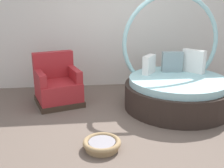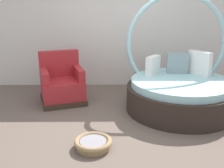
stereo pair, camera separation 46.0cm
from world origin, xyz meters
TOP-DOWN VIEW (x-y plane):
  - ground_plane at (0.00, 0.00)m, footprint 8.00×8.00m
  - back_wall at (0.00, 2.21)m, footprint 8.00×0.12m
  - round_daybed at (1.01, 0.72)m, footprint 1.88×1.88m
  - red_armchair at (-1.15, 1.13)m, footprint 1.00×1.00m
  - pet_basket at (-0.46, -0.65)m, footprint 0.51×0.51m

SIDE VIEW (x-z plane):
  - ground_plane at x=0.00m, z-range -0.02..0.00m
  - pet_basket at x=-0.46m, z-range 0.01..0.14m
  - red_armchair at x=-1.15m, z-range -0.14..0.80m
  - round_daybed at x=1.01m, z-range -0.63..1.40m
  - back_wall at x=0.00m, z-range 0.00..2.73m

